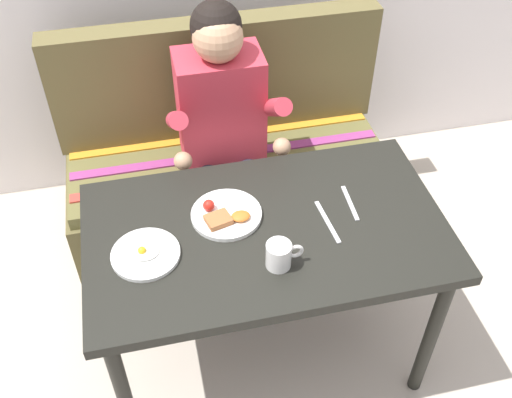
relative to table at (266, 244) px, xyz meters
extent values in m
plane|color=#BAAD9D|center=(0.00, 0.00, -0.65)|extent=(8.00, 8.00, 0.00)
cube|color=black|center=(0.00, 0.00, 0.06)|extent=(1.20, 0.70, 0.04)
cylinder|color=black|center=(-0.54, -0.29, -0.30)|extent=(0.05, 0.05, 0.69)
cylinder|color=black|center=(0.54, -0.29, -0.30)|extent=(0.05, 0.05, 0.69)
cylinder|color=black|center=(-0.54, 0.29, -0.30)|extent=(0.05, 0.05, 0.69)
cylinder|color=black|center=(0.54, 0.29, -0.30)|extent=(0.05, 0.05, 0.69)
cube|color=brown|center=(0.00, 0.72, -0.45)|extent=(1.44, 0.56, 0.40)
cube|color=brown|center=(0.00, 0.72, -0.22)|extent=(1.40, 0.52, 0.06)
cube|color=brown|center=(0.00, 0.94, 0.08)|extent=(1.44, 0.12, 0.54)
cube|color=#C63D33|center=(0.00, 0.58, -0.18)|extent=(1.38, 0.05, 0.01)
cube|color=#93387A|center=(0.00, 0.72, -0.18)|extent=(1.38, 0.05, 0.01)
cube|color=orange|center=(0.00, 0.86, -0.18)|extent=(1.38, 0.05, 0.01)
cube|color=#BD3240|center=(-0.03, 0.66, 0.11)|extent=(0.34, 0.22, 0.48)
sphere|color=tan|center=(-0.03, 0.64, 0.44)|extent=(0.19, 0.19, 0.19)
sphere|color=black|center=(-0.03, 0.67, 0.47)|extent=(0.19, 0.19, 0.19)
cylinder|color=#BD3240|center=(-0.22, 0.52, 0.18)|extent=(0.07, 0.29, 0.23)
cylinder|color=#BD3240|center=(0.16, 0.52, 0.18)|extent=(0.07, 0.29, 0.23)
sphere|color=tan|center=(-0.22, 0.40, 0.08)|extent=(0.07, 0.07, 0.07)
sphere|color=tan|center=(0.16, 0.40, 0.08)|extent=(0.07, 0.07, 0.07)
cylinder|color=#232333|center=(-0.12, 0.49, -0.13)|extent=(0.09, 0.34, 0.09)
cylinder|color=#232333|center=(-0.12, 0.32, -0.39)|extent=(0.08, 0.08, 0.52)
cube|color=black|center=(-0.12, 0.26, -0.62)|extent=(0.09, 0.20, 0.05)
cylinder|color=#232333|center=(0.05, 0.49, -0.13)|extent=(0.09, 0.34, 0.09)
cylinder|color=#232333|center=(0.05, 0.32, -0.39)|extent=(0.08, 0.08, 0.52)
cube|color=black|center=(0.05, 0.26, -0.62)|extent=(0.09, 0.20, 0.05)
cylinder|color=white|center=(-0.12, 0.08, 0.09)|extent=(0.24, 0.24, 0.02)
cube|color=#9F5E34|center=(-0.15, 0.04, 0.11)|extent=(0.09, 0.09, 0.02)
sphere|color=red|center=(-0.17, 0.11, 0.12)|extent=(0.04, 0.04, 0.04)
ellipsoid|color=#CC6623|center=(-0.08, 0.04, 0.11)|extent=(0.06, 0.05, 0.02)
cylinder|color=white|center=(-0.40, -0.04, 0.09)|extent=(0.22, 0.22, 0.01)
ellipsoid|color=white|center=(-0.40, -0.04, 0.10)|extent=(0.09, 0.08, 0.01)
sphere|color=yellow|center=(-0.41, -0.04, 0.11)|extent=(0.03, 0.03, 0.03)
cylinder|color=white|center=(0.00, -0.16, 0.13)|extent=(0.08, 0.08, 0.09)
cylinder|color=brown|center=(0.00, -0.16, 0.17)|extent=(0.07, 0.07, 0.01)
torus|color=white|center=(0.05, -0.16, 0.13)|extent=(0.05, 0.01, 0.05)
cube|color=silver|center=(0.31, 0.05, 0.08)|extent=(0.02, 0.17, 0.00)
cube|color=silver|center=(0.21, -0.02, 0.08)|extent=(0.03, 0.20, 0.00)
camera|label=1|loc=(-0.33, -1.32, 1.52)|focal=42.04mm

